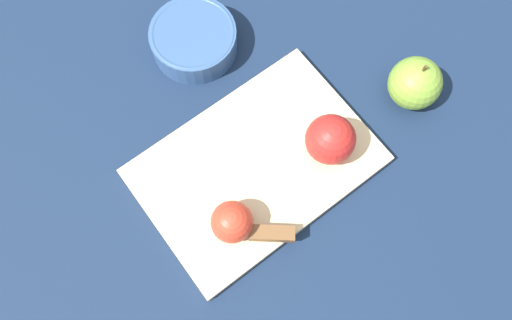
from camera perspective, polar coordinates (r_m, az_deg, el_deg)
The scene contains 7 objects.
ground_plane at distance 0.82m, azimuth -0.00°, elevation -0.87°, with size 4.00×4.00×0.00m, color #14233D.
cutting_board at distance 0.81m, azimuth -0.00°, elevation -0.66°, with size 0.37×0.26×0.02m.
apple_half_left at distance 0.78m, azimuth 8.51°, elevation 2.36°, with size 0.08×0.08×0.08m.
apple_half_right at distance 0.75m, azimuth -2.75°, elevation -7.07°, with size 0.06×0.06×0.06m.
knife at distance 0.76m, azimuth 1.17°, elevation -8.39°, with size 0.14×0.12×0.02m.
apple_whole at distance 0.87m, azimuth 17.70°, elevation 8.35°, with size 0.09×0.09×0.10m.
bowl at distance 0.90m, azimuth -7.13°, elevation 13.57°, with size 0.15×0.15×0.05m.
Camera 1 is at (0.15, 0.20, 0.78)m, focal length 35.00 mm.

